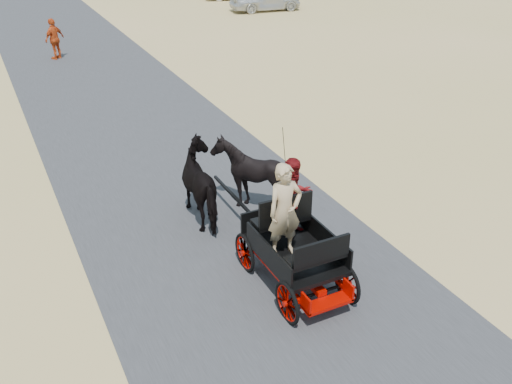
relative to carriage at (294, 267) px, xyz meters
name	(u,v)px	position (x,y,z in m)	size (l,w,h in m)	color
ground	(246,260)	(-0.50, 1.07, -0.36)	(140.00, 140.00, 0.00)	tan
road	(246,260)	(-0.50, 1.07, -0.35)	(6.00, 140.00, 0.01)	#38383A
carriage	(294,267)	(0.00, 0.00, 0.00)	(1.30, 2.40, 0.72)	black
horse_left	(206,184)	(-0.55, 3.00, 0.49)	(0.91, 2.01, 1.70)	black
horse_right	(250,174)	(0.55, 3.00, 0.49)	(1.37, 1.54, 1.70)	black
driver_man	(285,211)	(-0.20, 0.05, 1.26)	(0.66, 0.43, 1.80)	tan
passenger_woman	(294,197)	(0.30, 0.60, 1.15)	(0.77, 0.60, 1.58)	#660C0F
pedestrian	(55,39)	(-1.31, 18.35, 0.50)	(1.01, 0.42, 1.73)	#C64516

